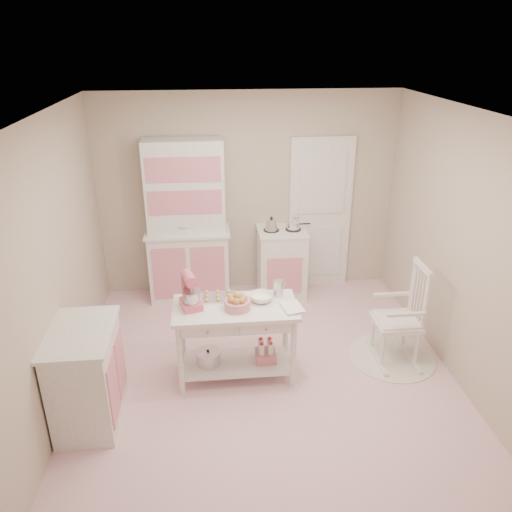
{
  "coord_description": "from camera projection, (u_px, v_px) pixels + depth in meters",
  "views": [
    {
      "loc": [
        -0.51,
        -4.26,
        3.2
      ],
      "look_at": [
        -0.04,
        0.43,
        1.1
      ],
      "focal_mm": 35.0,
      "sensor_mm": 36.0,
      "label": 1
    }
  ],
  "objects": [
    {
      "name": "door",
      "position": [
        320.0,
        214.0,
        6.59
      ],
      "size": [
        0.82,
        0.05,
        2.04
      ],
      "primitive_type": "cube",
      "color": "white",
      "rests_on": "ground"
    },
    {
      "name": "recipe_book",
      "position": [
        283.0,
        309.0,
        4.73
      ],
      "size": [
        0.23,
        0.28,
        0.02
      ],
      "primitive_type": "imported",
      "rotation": [
        0.0,
        0.0,
        0.2
      ],
      "color": "white",
      "rests_on": "work_table"
    },
    {
      "name": "stove",
      "position": [
        281.0,
        263.0,
        6.53
      ],
      "size": [
        0.62,
        0.57,
        0.92
      ],
      "primitive_type": "cube",
      "color": "white",
      "rests_on": "ground"
    },
    {
      "name": "mixing_bowl",
      "position": [
        261.0,
        298.0,
        4.88
      ],
      "size": [
        0.23,
        0.23,
        0.07
      ],
      "primitive_type": "imported",
      "color": "white",
      "rests_on": "work_table"
    },
    {
      "name": "lace_rug",
      "position": [
        392.0,
        357.0,
        5.39
      ],
      "size": [
        0.92,
        0.92,
        0.01
      ],
      "primitive_type": "cylinder",
      "color": "white",
      "rests_on": "ground"
    },
    {
      "name": "rocking_chair",
      "position": [
        397.0,
        313.0,
        5.17
      ],
      "size": [
        0.48,
        0.72,
        1.1
      ],
      "primitive_type": "cube",
      "rotation": [
        0.0,
        0.0,
        -0.0
      ],
      "color": "white",
      "rests_on": "ground"
    },
    {
      "name": "metal_pitcher",
      "position": [
        278.0,
        289.0,
        4.95
      ],
      "size": [
        0.1,
        0.1,
        0.17
      ],
      "primitive_type": "cylinder",
      "color": "silver",
      "rests_on": "work_table"
    },
    {
      "name": "cookie_tray",
      "position": [
        219.0,
        297.0,
        4.95
      ],
      "size": [
        0.34,
        0.24,
        0.02
      ],
      "primitive_type": "cube",
      "color": "silver",
      "rests_on": "work_table"
    },
    {
      "name": "room_shell",
      "position": [
        265.0,
        220.0,
        4.54
      ],
      "size": [
        3.84,
        3.84,
        2.62
      ],
      "color": "pink",
      "rests_on": "ground"
    },
    {
      "name": "bread_basket",
      "position": [
        237.0,
        305.0,
        4.74
      ],
      "size": [
        0.25,
        0.25,
        0.09
      ],
      "primitive_type": "cylinder",
      "color": "pink",
      "rests_on": "work_table"
    },
    {
      "name": "stand_mixer",
      "position": [
        190.0,
        292.0,
        4.71
      ],
      "size": [
        0.27,
        0.32,
        0.34
      ],
      "primitive_type": "cube",
      "rotation": [
        0.0,
        0.0,
        0.27
      ],
      "color": "#D55973",
      "rests_on": "work_table"
    },
    {
      "name": "work_table",
      "position": [
        236.0,
        341.0,
        4.96
      ],
      "size": [
        1.2,
        0.6,
        0.8
      ],
      "primitive_type": "cube",
      "color": "white",
      "rests_on": "ground"
    },
    {
      "name": "base_cabinet",
      "position": [
        87.0,
        376.0,
        4.36
      ],
      "size": [
        0.54,
        0.84,
        0.92
      ],
      "primitive_type": "cube",
      "color": "white",
      "rests_on": "ground"
    },
    {
      "name": "hutch",
      "position": [
        187.0,
        223.0,
        6.23
      ],
      "size": [
        1.06,
        0.5,
        2.08
      ],
      "primitive_type": "cube",
      "color": "white",
      "rests_on": "ground"
    }
  ]
}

